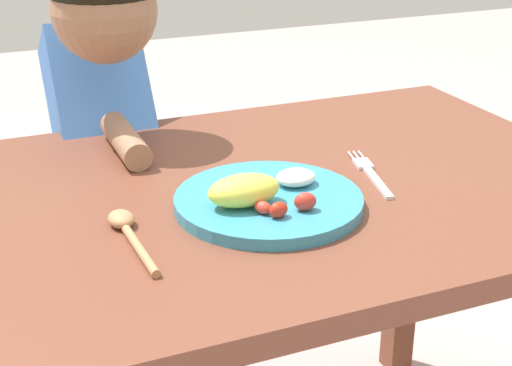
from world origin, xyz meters
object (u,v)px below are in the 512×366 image
spoon (128,229)px  person (106,170)px  plate (266,199)px  fork (370,173)px

spoon → person: size_ratio=0.18×
plate → fork: plate is taller
plate → fork: size_ratio=1.41×
fork → person: (-0.34, 0.45, -0.11)m
fork → spoon: size_ratio=1.07×
plate → spoon: plate is taller
fork → plate: bearing=117.6°
spoon → fork: bearing=-83.9°
plate → spoon: 0.21m
person → plate: bearing=105.1°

